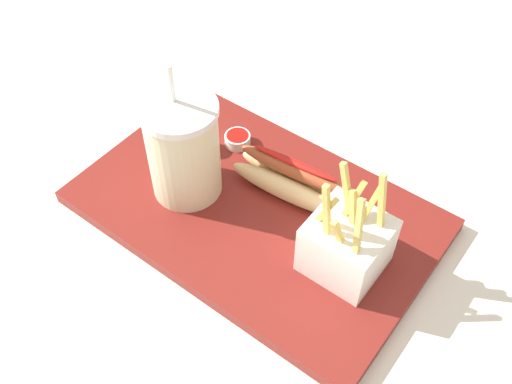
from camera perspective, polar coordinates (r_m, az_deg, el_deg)
ground_plane at (r=0.85m, az=-0.00°, el=-2.65°), size 2.40×2.40×0.02m
food_tray at (r=0.84m, az=-0.00°, el=-1.80°), size 0.49×0.31×0.02m
soda_cup at (r=0.80m, az=-7.04°, el=4.14°), size 0.10×0.10×0.22m
fries_basket at (r=0.75m, az=8.75°, el=-4.99°), size 0.10×0.09×0.16m
hot_dog_1 at (r=0.83m, az=3.57°, el=1.14°), size 0.19×0.07×0.07m
ketchup_cup_1 at (r=0.90m, az=-4.73°, el=4.69°), size 0.03×0.03×0.02m
ketchup_cup_2 at (r=0.91m, az=-1.80°, el=5.15°), size 0.04×0.04×0.02m
ketchup_cup_3 at (r=0.95m, az=-7.04°, el=7.15°), size 0.03×0.03×0.02m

